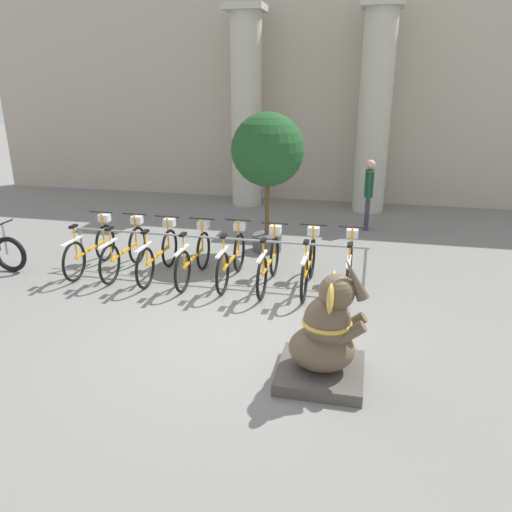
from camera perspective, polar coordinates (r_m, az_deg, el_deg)
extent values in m
plane|color=slate|center=(7.05, -2.22, -8.86)|extent=(60.00, 60.00, 0.00)
cube|color=#B2A893|center=(14.69, 6.61, 17.97)|extent=(20.00, 0.20, 6.00)
cylinder|color=#BCB7A8|center=(14.02, -1.10, 15.98)|extent=(0.82, 0.82, 5.00)
cube|color=#BCB7A8|center=(14.10, -1.17, 26.50)|extent=(1.03, 1.03, 0.16)
cylinder|color=#BCB7A8|center=(13.62, 13.38, 15.38)|extent=(0.82, 0.82, 5.00)
cube|color=#BCB7A8|center=(13.71, 14.30, 26.18)|extent=(1.03, 1.03, 0.16)
cylinder|color=gray|center=(9.91, -19.26, 0.90)|extent=(0.05, 0.05, 0.75)
cylinder|color=gray|center=(8.48, 12.30, -1.51)|extent=(0.05, 0.05, 0.75)
cylinder|color=gray|center=(8.73, -4.81, 2.10)|extent=(5.30, 0.04, 0.04)
torus|color=black|center=(10.13, -16.84, 1.45)|extent=(0.05, 0.72, 0.72)
torus|color=black|center=(9.26, -20.05, -0.60)|extent=(0.05, 0.72, 0.72)
cube|color=orange|center=(9.67, -18.41, 0.75)|extent=(0.04, 0.99, 0.04)
cube|color=silver|center=(9.14, -20.32, 1.59)|extent=(0.06, 0.60, 0.03)
cylinder|color=orange|center=(9.24, -19.94, 1.32)|extent=(0.03, 0.03, 0.59)
cube|color=black|center=(9.16, -20.16, 3.20)|extent=(0.08, 0.18, 0.04)
cylinder|color=orange|center=(10.01, -17.12, 3.08)|extent=(0.03, 0.03, 0.62)
cylinder|color=black|center=(9.93, -17.30, 4.80)|extent=(0.48, 0.03, 0.03)
cube|color=silver|center=(10.05, -16.95, 4.18)|extent=(0.20, 0.16, 0.14)
torus|color=black|center=(9.83, -13.40, 1.22)|extent=(0.05, 0.72, 0.72)
torus|color=black|center=(8.93, -16.38, -0.92)|extent=(0.05, 0.72, 0.72)
cube|color=orange|center=(9.36, -14.84, 0.49)|extent=(0.04, 0.99, 0.04)
cube|color=silver|center=(8.81, -16.60, 1.35)|extent=(0.06, 0.60, 0.03)
cylinder|color=orange|center=(8.91, -16.25, 1.07)|extent=(0.03, 0.03, 0.59)
cube|color=black|center=(8.82, -16.44, 3.02)|extent=(0.08, 0.18, 0.04)
cylinder|color=orange|center=(9.71, -13.64, 2.90)|extent=(0.03, 0.03, 0.62)
cylinder|color=black|center=(9.63, -13.79, 4.68)|extent=(0.48, 0.03, 0.03)
cube|color=silver|center=(9.75, -13.47, 4.03)|extent=(0.20, 0.16, 0.14)
torus|color=black|center=(9.53, -9.85, 0.90)|extent=(0.05, 0.72, 0.72)
torus|color=black|center=(8.60, -12.55, -1.36)|extent=(0.05, 0.72, 0.72)
cube|color=orange|center=(9.05, -11.15, 0.12)|extent=(0.04, 0.99, 0.04)
cube|color=silver|center=(8.48, -12.74, 1.00)|extent=(0.06, 0.60, 0.03)
cylinder|color=orange|center=(8.59, -12.42, 0.71)|extent=(0.03, 0.03, 0.59)
cube|color=black|center=(8.49, -12.57, 2.73)|extent=(0.08, 0.18, 0.04)
cylinder|color=orange|center=(9.41, -10.05, 2.62)|extent=(0.03, 0.03, 0.62)
cylinder|color=black|center=(9.32, -10.16, 4.46)|extent=(0.48, 0.03, 0.03)
cube|color=silver|center=(9.45, -9.88, 3.79)|extent=(0.20, 0.16, 0.14)
torus|color=black|center=(9.30, -6.03, 0.59)|extent=(0.05, 0.72, 0.72)
torus|color=black|center=(8.33, -8.39, -1.77)|extent=(0.05, 0.72, 0.72)
cube|color=orange|center=(8.79, -7.16, -0.21)|extent=(0.04, 0.99, 0.04)
cube|color=silver|center=(8.21, -8.51, 0.66)|extent=(0.06, 0.60, 0.03)
cylinder|color=orange|center=(8.32, -8.24, 0.37)|extent=(0.03, 0.03, 0.59)
cube|color=black|center=(8.23, -8.35, 2.45)|extent=(0.08, 0.18, 0.04)
cylinder|color=orange|center=(9.16, -6.18, 2.36)|extent=(0.03, 0.03, 0.62)
cylinder|color=black|center=(9.08, -6.25, 4.25)|extent=(0.48, 0.03, 0.03)
cube|color=silver|center=(9.21, -6.02, 3.57)|extent=(0.20, 0.16, 0.14)
torus|color=black|center=(9.16, -1.94, 0.41)|extent=(0.05, 0.72, 0.72)
torus|color=black|center=(8.18, -3.84, -2.02)|extent=(0.05, 0.72, 0.72)
cube|color=orange|center=(8.65, -2.84, -0.42)|extent=(0.04, 0.99, 0.04)
cube|color=silver|center=(8.05, -3.90, 0.45)|extent=(0.06, 0.60, 0.03)
cylinder|color=orange|center=(8.16, -3.69, 0.16)|extent=(0.03, 0.03, 0.59)
cube|color=black|center=(8.07, -3.74, 2.28)|extent=(0.08, 0.18, 0.04)
cylinder|color=orange|center=(9.03, -2.02, 2.20)|extent=(0.03, 0.03, 0.62)
cylinder|color=black|center=(8.94, -2.05, 4.11)|extent=(0.48, 0.03, 0.03)
cube|color=silver|center=(9.07, -1.88, 3.42)|extent=(0.20, 0.16, 0.14)
torus|color=black|center=(8.96, 2.12, -0.03)|extent=(0.05, 0.72, 0.72)
torus|color=black|center=(7.96, 0.67, -2.58)|extent=(0.05, 0.72, 0.72)
cube|color=orange|center=(8.44, 1.44, -0.91)|extent=(0.04, 0.99, 0.04)
cube|color=silver|center=(7.83, 0.68, -0.05)|extent=(0.06, 0.60, 0.03)
cylinder|color=orange|center=(7.95, 0.83, -0.34)|extent=(0.03, 0.03, 0.59)
cube|color=black|center=(7.85, 0.84, 1.83)|extent=(0.08, 0.18, 0.04)
cylinder|color=orange|center=(8.83, 2.10, 1.79)|extent=(0.03, 0.03, 0.62)
cylinder|color=black|center=(8.74, 2.12, 3.75)|extent=(0.48, 0.03, 0.03)
cube|color=silver|center=(8.87, 2.23, 3.05)|extent=(0.20, 0.16, 0.14)
torus|color=black|center=(8.92, 6.42, -0.24)|extent=(0.05, 0.72, 0.72)
torus|color=black|center=(7.91, 5.52, -2.84)|extent=(0.05, 0.72, 0.72)
cube|color=orange|center=(8.39, 6.01, -1.14)|extent=(0.04, 0.99, 0.04)
cube|color=silver|center=(7.77, 5.61, -0.29)|extent=(0.06, 0.60, 0.03)
cylinder|color=orange|center=(7.89, 5.68, -0.58)|extent=(0.03, 0.03, 0.59)
cube|color=black|center=(7.79, 5.76, 1.60)|extent=(0.08, 0.18, 0.04)
cylinder|color=orange|center=(8.78, 6.47, 1.59)|extent=(0.03, 0.03, 0.62)
cylinder|color=black|center=(8.69, 6.55, 3.55)|extent=(0.48, 0.03, 0.03)
cube|color=silver|center=(8.83, 6.59, 2.85)|extent=(0.20, 0.16, 0.14)
torus|color=black|center=(8.88, 10.73, -0.55)|extent=(0.05, 0.72, 0.72)
torus|color=black|center=(7.87, 10.39, -3.19)|extent=(0.05, 0.72, 0.72)
cube|color=orange|center=(8.36, 10.59, -1.47)|extent=(0.04, 0.99, 0.04)
cube|color=silver|center=(7.73, 10.56, -0.64)|extent=(0.06, 0.60, 0.03)
cylinder|color=orange|center=(7.85, 10.55, -0.93)|extent=(0.03, 0.03, 0.59)
cube|color=black|center=(7.75, 10.70, 1.26)|extent=(0.08, 0.18, 0.04)
cylinder|color=orange|center=(8.75, 10.85, 1.29)|extent=(0.03, 0.03, 0.62)
cylinder|color=black|center=(8.66, 10.98, 3.25)|extent=(0.48, 0.03, 0.03)
cube|color=silver|center=(8.79, 10.95, 2.55)|extent=(0.20, 0.16, 0.14)
cube|color=#4C4742|center=(6.12, 7.37, -13.05)|extent=(1.00, 1.00, 0.15)
ellipsoid|color=brown|center=(5.95, 7.51, -10.41)|extent=(0.77, 0.68, 0.50)
ellipsoid|color=brown|center=(5.79, 8.11, -7.52)|extent=(0.55, 0.50, 0.64)
sphere|color=brown|center=(5.62, 9.22, -4.07)|extent=(0.41, 0.41, 0.41)
ellipsoid|color=gold|center=(5.81, 8.82, -3.24)|extent=(0.08, 0.29, 0.35)
ellipsoid|color=gold|center=(5.43, 8.50, -4.87)|extent=(0.08, 0.29, 0.35)
cone|color=brown|center=(5.55, 11.19, -2.55)|extent=(0.35, 0.15, 0.51)
cylinder|color=brown|center=(5.91, 10.61, -7.80)|extent=(0.41, 0.14, 0.36)
cylinder|color=brown|center=(5.71, 10.51, -8.83)|extent=(0.41, 0.14, 0.36)
torus|color=gold|center=(5.79, 8.11, -7.52)|extent=(0.58, 0.58, 0.05)
torus|color=black|center=(10.18, -26.30, 0.18)|extent=(0.67, 0.09, 0.67)
cylinder|color=#99999E|center=(10.13, -26.76, 1.69)|extent=(0.04, 0.04, 0.56)
cylinder|color=black|center=(10.05, -27.02, 3.32)|extent=(0.03, 0.55, 0.03)
cylinder|color=#383342|center=(12.12, 12.57, 4.92)|extent=(0.11, 0.11, 0.80)
cylinder|color=#383342|center=(11.96, 12.56, 4.72)|extent=(0.11, 0.11, 0.80)
cube|color=#19472D|center=(11.89, 12.81, 8.10)|extent=(0.20, 0.32, 0.60)
sphere|color=tan|center=(11.81, 12.97, 10.15)|extent=(0.22, 0.22, 0.22)
cylinder|color=#19472D|center=(12.08, 12.83, 8.42)|extent=(0.07, 0.07, 0.54)
cylinder|color=#19472D|center=(11.68, 12.81, 8.06)|extent=(0.07, 0.07, 0.54)
cylinder|color=#4C4C4C|center=(10.34, 1.27, 1.58)|extent=(0.60, 0.60, 0.35)
cylinder|color=brown|center=(10.13, 1.30, 5.62)|extent=(0.10, 0.10, 1.15)
sphere|color=#1E4C23|center=(9.92, 1.35, 12.07)|extent=(1.43, 1.43, 1.43)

